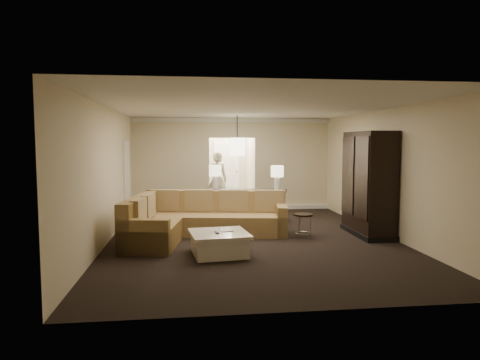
{
  "coord_description": "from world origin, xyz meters",
  "views": [
    {
      "loc": [
        -1.35,
        -8.93,
        2.06
      ],
      "look_at": [
        -0.11,
        1.2,
        1.17
      ],
      "focal_mm": 32.0,
      "sensor_mm": 36.0,
      "label": 1
    }
  ],
  "objects": [
    {
      "name": "wall_right",
      "position": [
        3.0,
        0.0,
        1.4
      ],
      "size": [
        0.04,
        8.0,
        2.8
      ],
      "primitive_type": "cube",
      "color": "beige",
      "rests_on": "ground"
    },
    {
      "name": "foyer",
      "position": [
        0.0,
        5.34,
        1.3
      ],
      "size": [
        1.44,
        2.02,
        2.8
      ],
      "color": "white",
      "rests_on": "ground"
    },
    {
      "name": "side_door",
      "position": [
        -2.97,
        2.8,
        1.05
      ],
      "size": [
        0.05,
        0.9,
        2.1
      ],
      "primitive_type": "cube",
      "color": "white",
      "rests_on": "ground"
    },
    {
      "name": "wall_back",
      "position": [
        0.0,
        4.0,
        1.4
      ],
      "size": [
        6.0,
        0.04,
        2.8
      ],
      "primitive_type": "cube",
      "color": "beige",
      "rests_on": "ground"
    },
    {
      "name": "armoire",
      "position": [
        2.63,
        0.1,
        1.1
      ],
      "size": [
        0.69,
        1.6,
        2.3
      ],
      "color": "black",
      "rests_on": "ground"
    },
    {
      "name": "table_lamp_left",
      "position": [
        -0.62,
        2.44,
        1.25
      ],
      "size": [
        0.33,
        0.33,
        0.63
      ],
      "color": "white",
      "rests_on": "console_table"
    },
    {
      "name": "ceiling",
      "position": [
        0.0,
        0.0,
        2.8
      ],
      "size": [
        6.0,
        8.0,
        0.02
      ],
      "primitive_type": "cube",
      "color": "white",
      "rests_on": "wall_back"
    },
    {
      "name": "person",
      "position": [
        -0.45,
        4.3,
        0.98
      ],
      "size": [
        0.71,
        0.48,
        1.95
      ],
      "primitive_type": "imported",
      "rotation": [
        0.0,
        0.0,
        3.13
      ],
      "color": "beige",
      "rests_on": "ground"
    },
    {
      "name": "wall_left",
      "position": [
        -3.0,
        0.0,
        1.4
      ],
      "size": [
        0.04,
        8.0,
        2.8
      ],
      "primitive_type": "cube",
      "color": "beige",
      "rests_on": "ground"
    },
    {
      "name": "coffee_table",
      "position": [
        -0.79,
        -1.2,
        0.21
      ],
      "size": [
        1.15,
        1.15,
        0.43
      ],
      "rotation": [
        0.0,
        0.0,
        0.12
      ],
      "color": "silver",
      "rests_on": "ground"
    },
    {
      "name": "ground",
      "position": [
        0.0,
        0.0,
        0.0
      ],
      "size": [
        8.0,
        8.0,
        0.0
      ],
      "primitive_type": "plane",
      "color": "black",
      "rests_on": "ground"
    },
    {
      "name": "sectional_sofa",
      "position": [
        -1.2,
        0.31,
        0.39
      ],
      "size": [
        3.57,
        2.7,
        0.97
      ],
      "rotation": [
        0.0,
        0.0,
        -0.15
      ],
      "color": "brown",
      "rests_on": "ground"
    },
    {
      "name": "wall_front",
      "position": [
        0.0,
        -4.0,
        1.4
      ],
      "size": [
        6.0,
        0.04,
        2.8
      ],
      "primitive_type": "cube",
      "color": "beige",
      "rests_on": "ground"
    },
    {
      "name": "baseboard",
      "position": [
        0.0,
        3.95,
        0.06
      ],
      "size": [
        6.0,
        0.1,
        0.12
      ],
      "primitive_type": "cube",
      "color": "silver",
      "rests_on": "ground"
    },
    {
      "name": "table_lamp_right",
      "position": [
        0.96,
        1.96,
        1.25
      ],
      "size": [
        0.33,
        0.33,
        0.63
      ],
      "color": "white",
      "rests_on": "console_table"
    },
    {
      "name": "pendant_light",
      "position": [
        0.0,
        2.7,
        1.95
      ],
      "size": [
        0.38,
        0.38,
        1.09
      ],
      "color": "black",
      "rests_on": "ceiling"
    },
    {
      "name": "drink_table",
      "position": [
        1.13,
        0.0,
        0.37
      ],
      "size": [
        0.41,
        0.41,
        0.52
      ],
      "rotation": [
        0.0,
        0.0,
        -0.31
      ],
      "color": "black",
      "rests_on": "ground"
    },
    {
      "name": "crown_molding",
      "position": [
        0.0,
        3.95,
        2.73
      ],
      "size": [
        6.0,
        0.1,
        0.12
      ],
      "primitive_type": "cube",
      "color": "silver",
      "rests_on": "wall_back"
    },
    {
      "name": "console_table",
      "position": [
        0.17,
        2.2,
        0.49
      ],
      "size": [
        2.19,
        1.1,
        0.83
      ],
      "rotation": [
        0.0,
        0.0,
        -0.3
      ],
      "color": "black",
      "rests_on": "ground"
    }
  ]
}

